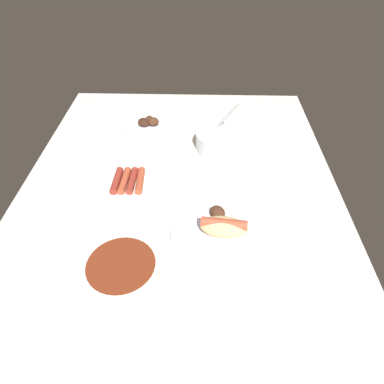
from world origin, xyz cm
name	(u,v)px	position (x,y,z in cm)	size (l,w,h in cm)	color
ground_plane	(179,196)	(0.00, 0.00, -1.50)	(120.00, 90.00, 3.00)	silver
bowl_coleslaw	(218,139)	(22.21, -11.40, 3.09)	(14.25, 14.25, 15.44)	silver
bowl_chili	(122,270)	(-27.76, 10.62, 2.40)	(16.35, 16.35, 4.34)	white
plate_sausages	(129,184)	(2.31, 14.36, 0.85)	(22.85, 22.85, 3.01)	white
plate_hotdog_assembled	(223,231)	(-15.37, -11.60, 1.58)	(25.59, 25.59, 5.61)	white
plate_grilled_meat	(152,125)	(34.00, 11.51, 0.86)	(21.08, 21.08, 4.18)	white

